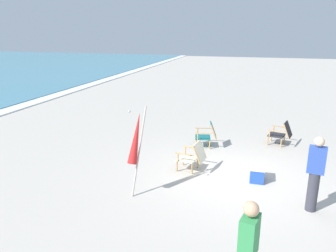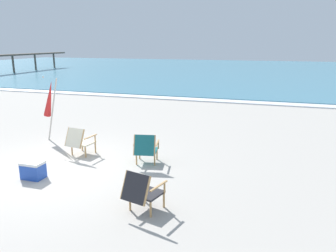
% 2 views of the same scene
% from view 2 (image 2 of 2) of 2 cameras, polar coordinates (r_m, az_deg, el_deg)
% --- Properties ---
extents(ground_plane, '(80.00, 80.00, 0.00)m').
position_cam_2_polar(ground_plane, '(8.61, -19.86, -7.19)').
color(ground_plane, '#B2AAA0').
extents(sea, '(80.00, 40.00, 0.10)m').
position_cam_2_polar(sea, '(38.05, 10.19, 9.61)').
color(sea, teal).
rests_on(sea, ground).
extents(surf_band, '(80.00, 1.10, 0.06)m').
position_cam_2_polar(surf_band, '(18.27, 1.43, 4.87)').
color(surf_band, white).
rests_on(surf_band, ground).
extents(beach_chair_mid_center, '(0.66, 0.78, 0.80)m').
position_cam_2_polar(beach_chair_mid_center, '(9.28, -15.17, -2.48)').
color(beach_chair_mid_center, beige).
rests_on(beach_chair_mid_center, ground).
extents(beach_chair_far_center, '(0.73, 0.83, 0.81)m').
position_cam_2_polar(beach_chair_far_center, '(6.06, -4.58, -11.17)').
color(beach_chair_far_center, '#28282D').
rests_on(beach_chair_far_center, ground).
extents(beach_chair_back_right, '(0.70, 0.79, 0.81)m').
position_cam_2_polar(beach_chair_back_right, '(8.34, -3.90, -3.87)').
color(beach_chair_back_right, '#196066').
rests_on(beach_chair_back_right, ground).
extents(umbrella_furled_red, '(0.72, 0.36, 2.04)m').
position_cam_2_polar(umbrella_furled_red, '(10.78, -19.93, 4.40)').
color(umbrella_furled_red, '#B7B2A8').
rests_on(umbrella_furled_red, ground).
extents(cooler_box, '(0.49, 0.35, 0.40)m').
position_cam_2_polar(cooler_box, '(8.17, -22.44, -7.09)').
color(cooler_box, blue).
rests_on(cooler_box, ground).
extents(pier_distant, '(0.90, 16.36, 1.92)m').
position_cam_2_polar(pier_distant, '(36.82, -25.48, 10.92)').
color(pier_distant, brown).
rests_on(pier_distant, ground).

